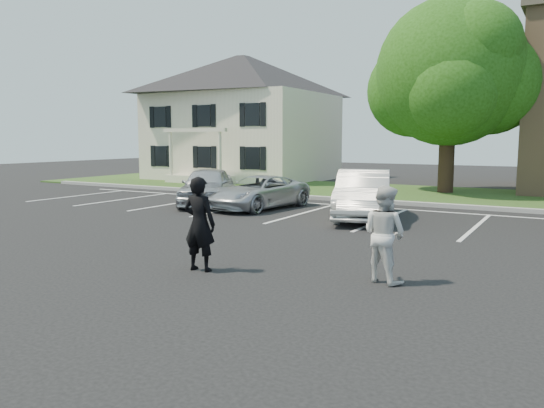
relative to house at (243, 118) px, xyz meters
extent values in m
plane|color=black|center=(13.00, -19.97, -3.83)|extent=(90.00, 90.00, 0.00)
cube|color=gray|center=(13.00, -7.97, -3.75)|extent=(40.00, 0.30, 0.15)
cube|color=#243F15|center=(13.00, -3.97, -3.79)|extent=(44.00, 8.00, 0.08)
cube|color=silver|center=(-1.00, -11.97, -3.82)|extent=(0.12, 5.20, 0.01)
cube|color=silver|center=(1.80, -11.97, -3.82)|extent=(0.12, 5.20, 0.01)
cube|color=silver|center=(4.60, -11.97, -3.82)|extent=(0.12, 5.20, 0.01)
cube|color=silver|center=(7.40, -11.97, -3.82)|extent=(0.12, 5.20, 0.01)
cube|color=silver|center=(10.20, -11.97, -3.82)|extent=(0.12, 5.20, 0.01)
cube|color=silver|center=(13.00, -11.97, -3.82)|extent=(0.12, 5.20, 0.01)
cube|color=silver|center=(15.80, -11.97, -3.82)|extent=(0.12, 5.20, 0.01)
cube|color=silver|center=(14.40, -9.27, -3.82)|extent=(34.00, 0.12, 0.01)
cube|color=beige|center=(0.00, 0.03, -1.23)|extent=(10.00, 8.00, 5.20)
pyramid|color=black|center=(0.00, 0.03, 2.57)|extent=(10.30, 8.24, 2.40)
cube|color=beige|center=(0.00, -4.27, -3.58)|extent=(4.00, 1.60, 0.50)
cylinder|color=beige|center=(-1.70, -4.87, -2.48)|extent=(0.18, 0.18, 2.70)
cylinder|color=beige|center=(1.70, -4.87, -2.48)|extent=(0.18, 0.18, 2.70)
cube|color=beige|center=(0.00, -4.87, -0.83)|extent=(4.20, 0.25, 0.20)
cube|color=black|center=(0.00, -3.99, -2.33)|extent=(0.90, 0.06, 1.20)
cube|color=black|center=(0.00, -3.99, -0.03)|extent=(0.90, 0.06, 1.20)
cube|color=black|center=(-0.65, -3.99, -2.33)|extent=(0.32, 0.05, 1.25)
cube|color=black|center=(0.65, -3.99, -2.33)|extent=(0.32, 0.05, 1.25)
cylinder|color=black|center=(13.02, -2.93, -2.23)|extent=(0.70, 0.70, 3.20)
sphere|color=#1C450B|center=(13.02, -2.93, 1.67)|extent=(6.60, 6.60, 6.60)
sphere|color=#1C450B|center=(14.62, -2.23, 1.17)|extent=(4.60, 4.60, 4.60)
sphere|color=#1C450B|center=(11.32, -2.53, 0.97)|extent=(4.40, 4.40, 4.40)
sphere|color=#1C450B|center=(13.42, -4.43, 0.77)|extent=(4.00, 4.00, 4.00)
sphere|color=#1C450B|center=(12.42, -1.33, 1.97)|extent=(4.20, 4.20, 4.20)
sphere|color=#1C450B|center=(14.22, -3.83, 2.57)|extent=(3.80, 3.80, 3.80)
imported|color=black|center=(12.00, -20.03, -2.91)|extent=(0.70, 0.50, 1.83)
imported|color=silver|center=(15.33, -19.04, -2.96)|extent=(1.01, 0.90, 1.73)
imported|color=silver|center=(5.99, -11.76, -3.10)|extent=(3.46, 4.60, 1.46)
imported|color=#B7B9BF|center=(8.20, -11.63, -3.23)|extent=(2.56, 4.54, 1.20)
imported|color=silver|center=(12.36, -12.03, -3.06)|extent=(2.99, 4.95, 1.54)
camera|label=1|loc=(18.21, -28.05, -1.28)|focal=35.00mm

